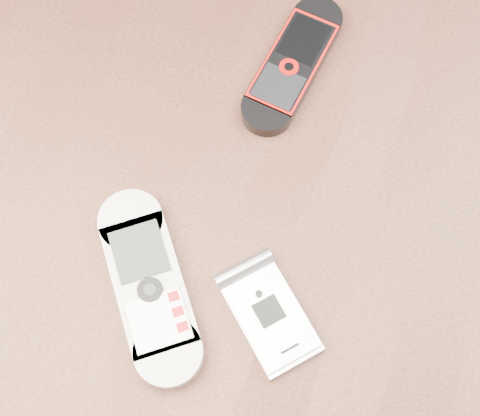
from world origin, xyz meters
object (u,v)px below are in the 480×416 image
nokia_white (149,285)px  nokia_black_red (293,64)px  motorola_razr (270,316)px  table (235,247)px

nokia_white → nokia_black_red: 0.25m
nokia_white → motorola_razr: size_ratio=1.71×
nokia_black_red → motorola_razr: (0.05, -0.23, -0.00)m
nokia_white → motorola_razr: (0.10, 0.01, -0.00)m
nokia_white → table: bearing=26.7°
table → nokia_black_red: size_ratio=7.64×
table → nokia_black_red: 0.19m
table → motorola_razr: 0.15m
nokia_black_red → motorola_razr: bearing=-69.1°
nokia_black_red → motorola_razr: same height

